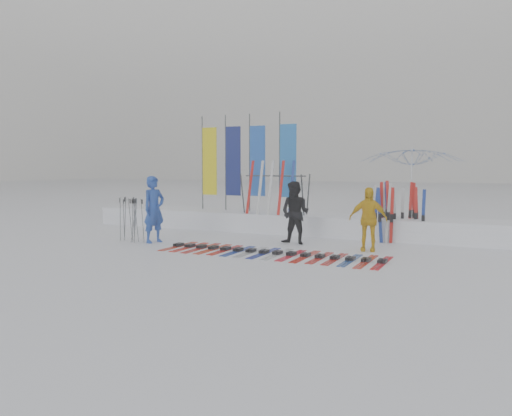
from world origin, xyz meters
The scene contains 11 objects.
ground centered at (0.00, 0.00, 0.00)m, with size 120.00×120.00×0.00m, color white.
snow_bank centered at (0.00, 4.60, 0.30)m, with size 14.00×1.60×0.60m, color white.
person_blue centered at (-2.60, 1.03, 0.91)m, with size 0.66×0.43×1.81m, color #1C41A6.
person_black centered at (0.97, 2.41, 0.84)m, with size 0.81×0.63×1.67m, color black.
person_yellow centered at (2.96, 2.17, 0.78)m, with size 0.92×0.38×1.57m, color #E8B50F.
tent_canopy centered at (3.47, 5.46, 1.36)m, with size 2.97×3.03×2.72m, color white.
ski_row centered at (1.01, 0.73, 0.03)m, with size 5.40×1.69×0.07m.
pole_cluster centered at (-3.23, 0.90, 0.60)m, with size 0.84×0.50×1.25m.
feather_flags centered at (-1.76, 4.85, 2.24)m, with size 3.55×0.22×3.20m.
ski_rack centered at (-0.40, 4.20, 1.38)m, with size 2.04×0.80×1.23m.
upright_skis centered at (3.22, 4.31, 0.77)m, with size 1.48×1.13×1.67m.
Camera 1 is at (5.74, -9.93, 2.05)m, focal length 35.00 mm.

